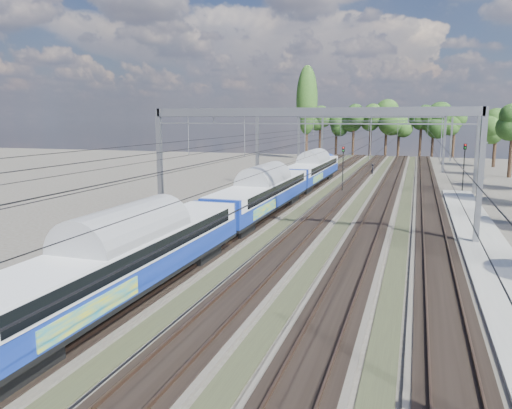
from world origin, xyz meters
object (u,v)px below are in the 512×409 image
(signal_near, at_px, (343,163))
(signal_far, at_px, (464,161))
(emu_train, at_px, (263,188))
(worker, at_px, (373,170))

(signal_near, xyz_separation_m, signal_far, (13.10, 5.40, 0.16))
(emu_train, xyz_separation_m, signal_far, (17.28, 22.62, 0.88))
(emu_train, height_order, worker, emu_train)
(worker, bearing_deg, emu_train, 162.94)
(signal_near, bearing_deg, worker, 76.93)
(worker, bearing_deg, signal_near, 166.89)
(emu_train, bearing_deg, signal_far, 52.63)
(signal_far, bearing_deg, emu_train, -109.39)
(signal_far, bearing_deg, worker, 148.92)
(worker, distance_m, signal_near, 18.67)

